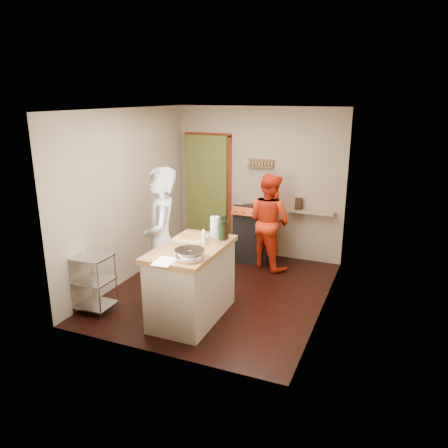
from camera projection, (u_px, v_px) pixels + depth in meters
The scene contains 10 objects.
floor at pixel (219, 291), 6.44m from camera, with size 3.50×3.50×0.00m, color black.
back_wall at pixel (225, 189), 7.93m from camera, with size 3.00×0.44×2.60m.
left_wall at pixel (128, 196), 6.62m from camera, with size 0.04×3.50×2.60m, color gray.
right_wall at pixel (328, 217), 5.51m from camera, with size 0.04×3.50×2.60m, color gray.
ceiling at pixel (219, 108), 5.69m from camera, with size 3.00×3.50×0.02m, color white.
stove at pixel (254, 235), 7.55m from camera, with size 0.60×0.63×1.00m.
wire_shelving at pixel (94, 281), 5.72m from camera, with size 0.48×0.40×0.80m.
island at pixel (192, 281), 5.55m from camera, with size 0.76×1.38×1.28m.
person_stripe at pixel (161, 241), 5.66m from camera, with size 0.70×0.46×1.92m, color #B1B2B6.
person_red at pixel (269, 221), 7.13m from camera, with size 0.77×0.60×1.59m, color red.
Camera 1 is at (2.33, -5.41, 2.79)m, focal length 35.00 mm.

